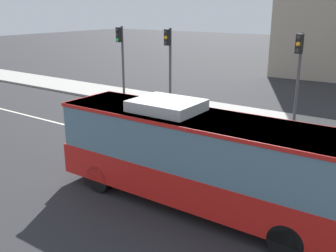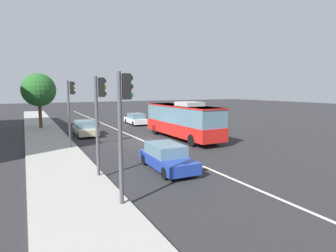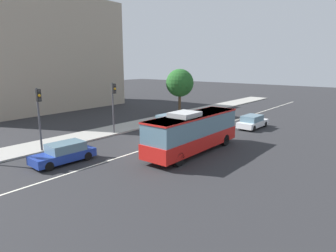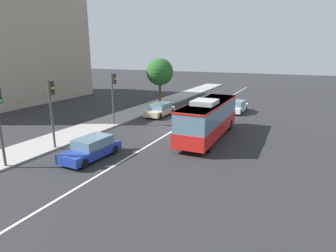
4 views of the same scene
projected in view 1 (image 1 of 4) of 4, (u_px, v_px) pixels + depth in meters
name	position (u px, v px, depth m)	size (l,w,h in m)	color
ground_plane	(252.00, 172.00, 15.49)	(160.00, 160.00, 0.00)	#28282B
sidewalk_kerb	(306.00, 126.00, 21.35)	(80.00, 3.63, 0.14)	#9E9B93
lane_centre_line	(252.00, 172.00, 15.49)	(76.00, 0.16, 0.01)	silver
transit_bus	(196.00, 154.00, 12.41)	(10.02, 2.58, 3.46)	red
sedan_blue	(127.00, 112.00, 21.66)	(4.58, 2.00, 1.46)	#1E3899
traffic_light_near_corner	(169.00, 55.00, 23.52)	(0.34, 0.62, 5.20)	#47474C
traffic_light_mid_block	(298.00, 65.00, 19.40)	(0.34, 0.62, 5.20)	#47474C
traffic_light_far_corner	(121.00, 51.00, 25.75)	(0.34, 0.62, 5.20)	#47474C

